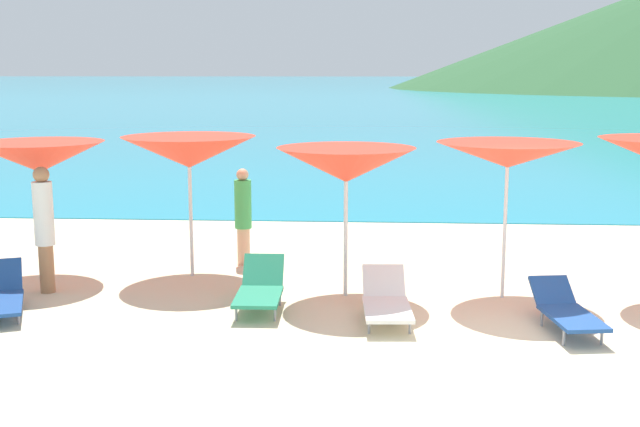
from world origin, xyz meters
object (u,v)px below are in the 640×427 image
(umbrella_1, at_px, (39,157))
(umbrella_4, at_px, (508,155))
(lounge_chair_3, at_px, (386,300))
(umbrella_3, at_px, (346,165))
(lounge_chair_0, at_px, (260,288))
(beachgoer_1, at_px, (44,225))
(umbrella_2, at_px, (189,152))
(beachgoer_0, at_px, (243,213))
(lounge_chair_6, at_px, (566,310))

(umbrella_1, relative_size, umbrella_4, 0.98)
(lounge_chair_3, bearing_deg, umbrella_1, 156.78)
(umbrella_3, distance_m, umbrella_4, 2.32)
(umbrella_3, xyz_separation_m, lounge_chair_0, (-1.17, -0.79, -1.65))
(umbrella_4, bearing_deg, umbrella_1, 173.74)
(umbrella_4, distance_m, lounge_chair_3, 2.80)
(beachgoer_1, bearing_deg, umbrella_2, 139.64)
(umbrella_1, height_order, lounge_chair_3, umbrella_1)
(umbrella_4, height_order, beachgoer_0, umbrella_4)
(lounge_chair_6, bearing_deg, beachgoer_1, 161.39)
(umbrella_2, bearing_deg, umbrella_1, -175.33)
(umbrella_3, bearing_deg, beachgoer_0, 134.29)
(umbrella_2, relative_size, lounge_chair_3, 1.46)
(lounge_chair_0, height_order, beachgoer_1, beachgoer_1)
(lounge_chair_0, distance_m, beachgoer_1, 3.48)
(umbrella_1, height_order, umbrella_2, umbrella_2)
(umbrella_1, relative_size, lounge_chair_3, 1.45)
(umbrella_1, xyz_separation_m, lounge_chair_0, (3.73, -1.62, -1.65))
(umbrella_4, bearing_deg, beachgoer_1, -178.81)
(lounge_chair_3, bearing_deg, umbrella_2, 141.71)
(beachgoer_0, bearing_deg, umbrella_3, -131.47)
(umbrella_1, relative_size, lounge_chair_0, 1.62)
(umbrella_1, height_order, umbrella_4, umbrella_4)
(umbrella_3, distance_m, lounge_chair_0, 2.17)
(lounge_chair_0, relative_size, lounge_chair_6, 0.88)
(umbrella_3, xyz_separation_m, lounge_chair_3, (0.58, -1.16, -1.69))
(umbrella_3, height_order, lounge_chair_0, umbrella_3)
(umbrella_2, height_order, beachgoer_1, umbrella_2)
(umbrella_2, bearing_deg, lounge_chair_3, -35.07)
(umbrella_1, xyz_separation_m, lounge_chair_3, (5.49, -2.00, -1.68))
(lounge_chair_3, bearing_deg, lounge_chair_0, 164.69)
(umbrella_1, distance_m, umbrella_3, 4.98)
(umbrella_2, xyz_separation_m, lounge_chair_3, (3.12, -2.19, -1.75))
(umbrella_1, relative_size, lounge_chair_6, 1.43)
(umbrella_4, xyz_separation_m, beachgoer_0, (-4.14, 1.82, -1.22))
(lounge_chair_3, bearing_deg, umbrella_3, 113.43)
(umbrella_4, bearing_deg, beachgoer_0, 156.20)
(beachgoer_1, bearing_deg, lounge_chair_6, 99.28)
(lounge_chair_3, distance_m, lounge_chair_6, 2.32)
(umbrella_1, distance_m, beachgoer_1, 1.36)
(lounge_chair_0, bearing_deg, beachgoer_1, 167.11)
(umbrella_2, distance_m, beachgoer_0, 1.58)
(umbrella_4, distance_m, lounge_chair_0, 4.02)
(beachgoer_1, bearing_deg, beachgoer_0, 146.03)
(umbrella_2, bearing_deg, umbrella_4, -11.48)
(umbrella_1, bearing_deg, beachgoer_1, -66.55)
(umbrella_4, bearing_deg, lounge_chair_6, -69.36)
(lounge_chair_6, height_order, beachgoer_1, beachgoer_1)
(beachgoer_0, relative_size, beachgoer_1, 0.87)
(lounge_chair_6, bearing_deg, umbrella_1, 155.42)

